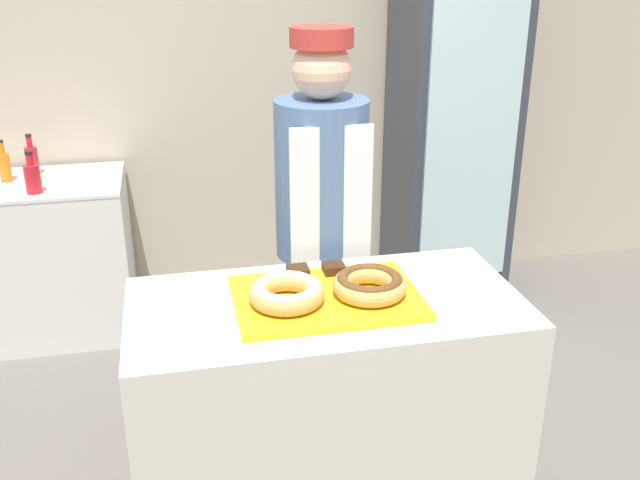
{
  "coord_description": "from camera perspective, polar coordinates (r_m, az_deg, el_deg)",
  "views": [
    {
      "loc": [
        -0.47,
        -2.06,
        2.02
      ],
      "look_at": [
        0.0,
        0.1,
        1.11
      ],
      "focal_mm": 40.0,
      "sensor_mm": 36.0,
      "label": 1
    }
  ],
  "objects": [
    {
      "name": "bottle_red",
      "position": [
        3.85,
        -22.01,
        4.69
      ],
      "size": [
        0.08,
        0.08,
        0.21
      ],
      "color": "red",
      "rests_on": "chest_freezer"
    },
    {
      "name": "beverage_fridge",
      "position": [
        4.27,
        10.43,
        8.04
      ],
      "size": [
        0.64,
        0.58,
        1.98
      ],
      "color": "#333842",
      "rests_on": "ground_plane"
    },
    {
      "name": "serving_tray",
      "position": [
        2.37,
        0.52,
        -4.65
      ],
      "size": [
        0.61,
        0.43,
        0.02
      ],
      "color": "yellow",
      "rests_on": "display_counter"
    },
    {
      "name": "chest_freezer",
      "position": [
        4.2,
        -21.79,
        -1.37
      ],
      "size": [
        1.01,
        0.62,
        0.88
      ],
      "color": "silver",
      "rests_on": "ground_plane"
    },
    {
      "name": "baker_person",
      "position": [
        2.93,
        0.15,
        0.49
      ],
      "size": [
        0.37,
        0.37,
        1.75
      ],
      "color": "#4C4C51",
      "rests_on": "ground_plane"
    },
    {
      "name": "bottle_red_b",
      "position": [
        4.16,
        -22.05,
        6.01
      ],
      "size": [
        0.07,
        0.07,
        0.22
      ],
      "color": "red",
      "rests_on": "chest_freezer"
    },
    {
      "name": "brownie_back_left",
      "position": [
        2.5,
        -1.77,
        -2.52
      ],
      "size": [
        0.07,
        0.07,
        0.03
      ],
      "color": "#382111",
      "rests_on": "serving_tray"
    },
    {
      "name": "display_counter",
      "position": [
        2.62,
        0.48,
        -13.98
      ],
      "size": [
        1.31,
        0.65,
        0.93
      ],
      "color": "beige",
      "rests_on": "ground_plane"
    },
    {
      "name": "donut_light_glaze",
      "position": [
        2.3,
        -2.7,
        -4.18
      ],
      "size": [
        0.25,
        0.25,
        0.07
      ],
      "color": "tan",
      "rests_on": "serving_tray"
    },
    {
      "name": "bottle_orange",
      "position": [
        4.09,
        -23.93,
        5.46
      ],
      "size": [
        0.06,
        0.06,
        0.22
      ],
      "color": "orange",
      "rests_on": "chest_freezer"
    },
    {
      "name": "brownie_back_right",
      "position": [
        2.52,
        1.11,
        -2.26
      ],
      "size": [
        0.07,
        0.07,
        0.03
      ],
      "color": "#382111",
      "rests_on": "serving_tray"
    },
    {
      "name": "wall_back",
      "position": [
        4.27,
        -5.99,
        13.2
      ],
      "size": [
        8.0,
        0.06,
        2.7
      ],
      "color": "#BCB29E",
      "rests_on": "ground_plane"
    },
    {
      "name": "donut_chocolate_glaze",
      "position": [
        2.36,
        3.99,
        -3.53
      ],
      "size": [
        0.25,
        0.25,
        0.07
      ],
      "color": "tan",
      "rests_on": "serving_tray"
    }
  ]
}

